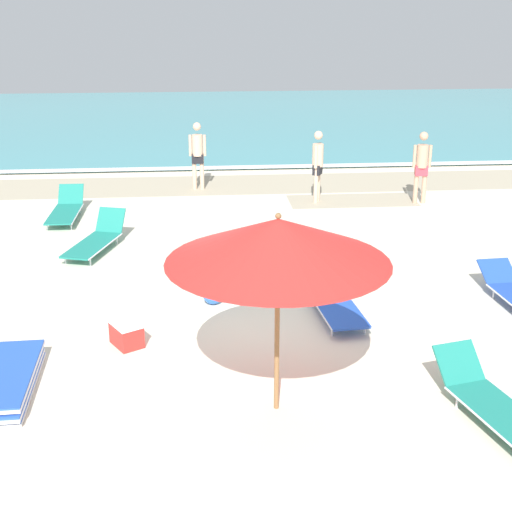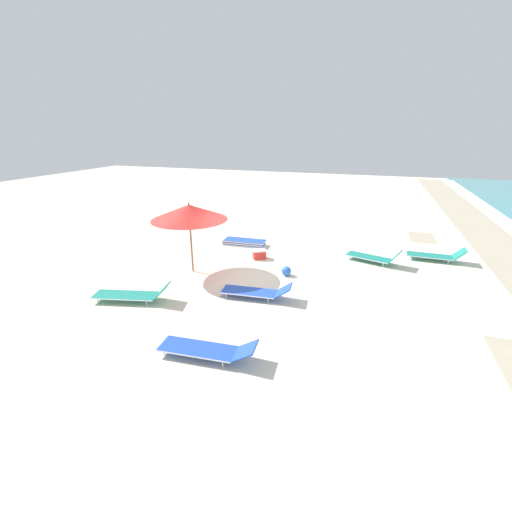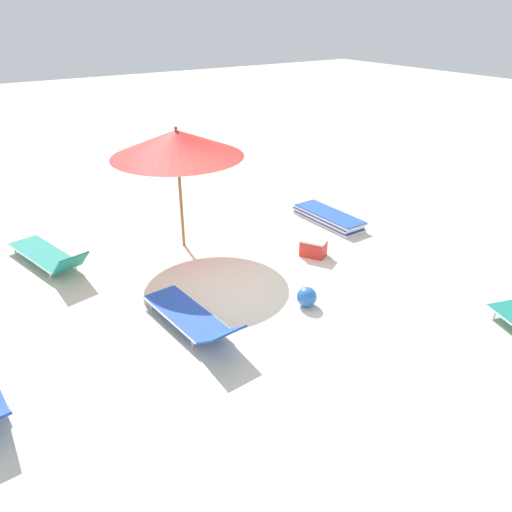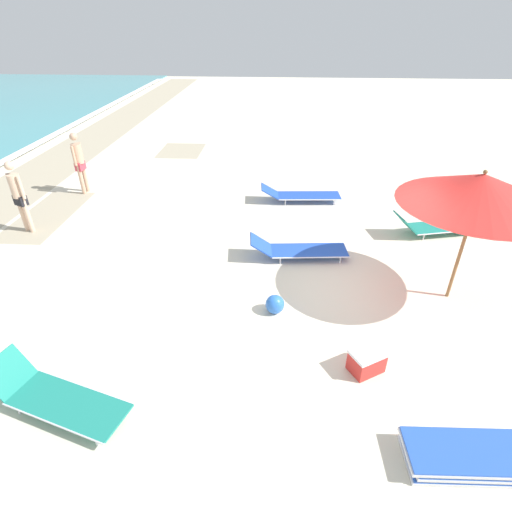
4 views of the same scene
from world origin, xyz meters
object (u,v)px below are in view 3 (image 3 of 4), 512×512
(beach_umbrella, at_px, (177,144))
(lounger_stack, at_px, (328,217))
(cooler_box, at_px, (313,247))
(sun_lounger_beside_umbrella, at_px, (192,317))
(sun_lounger_near_water_left, at_px, (49,255))
(beach_ball, at_px, (307,297))

(beach_umbrella, relative_size, lounger_stack, 1.34)
(lounger_stack, xyz_separation_m, cooler_box, (1.39, 1.15, 0.07))
(sun_lounger_beside_umbrella, relative_size, sun_lounger_near_water_left, 0.91)
(beach_ball, relative_size, cooler_box, 0.56)
(beach_ball, bearing_deg, beach_umbrella, -78.26)
(beach_umbrella, bearing_deg, beach_ball, 101.74)
(cooler_box, bearing_deg, lounger_stack, -80.59)
(sun_lounger_near_water_left, bearing_deg, sun_lounger_beside_umbrella, 97.98)
(beach_ball, xyz_separation_m, cooler_box, (-1.29, -1.40, 0.02))
(lounger_stack, relative_size, beach_ball, 5.65)
(sun_lounger_beside_umbrella, height_order, beach_ball, sun_lounger_beside_umbrella)
(beach_umbrella, bearing_deg, sun_lounger_near_water_left, -13.54)
(beach_umbrella, bearing_deg, sun_lounger_beside_umbrella, 66.34)
(beach_ball, bearing_deg, sun_lounger_beside_umbrella, -13.79)
(lounger_stack, distance_m, sun_lounger_near_water_left, 6.08)
(sun_lounger_beside_umbrella, height_order, cooler_box, sun_lounger_beside_umbrella)
(beach_umbrella, height_order, cooler_box, beach_umbrella)
(sun_lounger_beside_umbrella, distance_m, beach_ball, 1.96)
(sun_lounger_beside_umbrella, bearing_deg, cooler_box, -168.82)
(lounger_stack, height_order, cooler_box, cooler_box)
(beach_umbrella, height_order, sun_lounger_beside_umbrella, beach_umbrella)
(lounger_stack, bearing_deg, sun_lounger_beside_umbrella, 22.48)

